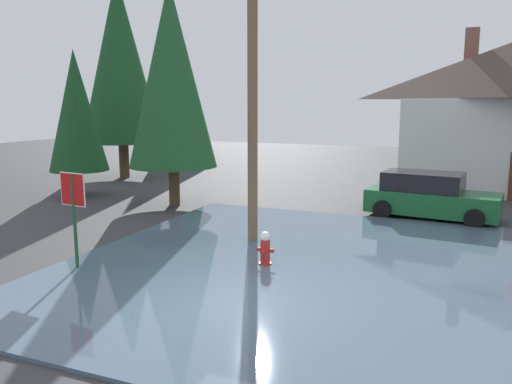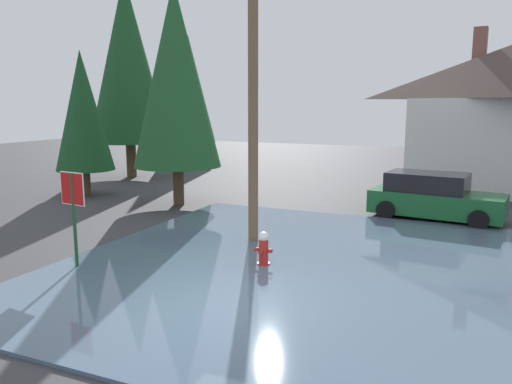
# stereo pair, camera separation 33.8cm
# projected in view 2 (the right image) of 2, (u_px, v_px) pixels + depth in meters

# --- Properties ---
(ground_plane) EXTENTS (80.00, 80.00, 0.10)m
(ground_plane) POSITION_uv_depth(u_px,v_px,m) (228.00, 309.00, 9.89)
(ground_plane) COLOR #38383A
(flood_puddle) EXTENTS (11.04, 12.03, 0.07)m
(flood_puddle) POSITION_uv_depth(u_px,v_px,m) (298.00, 266.00, 12.28)
(flood_puddle) COLOR #4C6075
(flood_puddle) RESTS_ON ground
(lane_stop_bar) EXTENTS (3.73, 0.37, 0.01)m
(lane_stop_bar) POSITION_uv_depth(u_px,v_px,m) (214.00, 347.00, 8.22)
(lane_stop_bar) COLOR silver
(lane_stop_bar) RESTS_ON ground
(stop_sign_near) EXTENTS (0.78, 0.12, 2.35)m
(stop_sign_near) POSITION_uv_depth(u_px,v_px,m) (73.00, 200.00, 11.86)
(stop_sign_near) COLOR #1E4C28
(stop_sign_near) RESTS_ON ground
(fire_hydrant) EXTENTS (0.44, 0.38, 0.88)m
(fire_hydrant) POSITION_uv_depth(u_px,v_px,m) (263.00, 250.00, 12.22)
(fire_hydrant) COLOR #AD231E
(fire_hydrant) RESTS_ON ground
(utility_pole) EXTENTS (1.60, 0.28, 9.82)m
(utility_pole) POSITION_uv_depth(u_px,v_px,m) (253.00, 60.00, 13.65)
(utility_pole) COLOR brown
(utility_pole) RESTS_ON ground
(parked_car) EXTENTS (4.56, 2.47, 1.59)m
(parked_car) POSITION_uv_depth(u_px,v_px,m) (434.00, 197.00, 17.35)
(parked_car) COLOR #195B2D
(parked_car) RESTS_ON ground
(pine_tree_tall_left) EXTENTS (4.21, 4.21, 10.53)m
(pine_tree_tall_left) POSITION_uv_depth(u_px,v_px,m) (127.00, 61.00, 26.53)
(pine_tree_tall_left) COLOR #4C3823
(pine_tree_tall_left) RESTS_ON ground
(pine_tree_mid_left) EXTENTS (2.47, 2.47, 6.18)m
(pine_tree_mid_left) POSITION_uv_depth(u_px,v_px,m) (83.00, 111.00, 21.40)
(pine_tree_mid_left) COLOR #4C3823
(pine_tree_mid_left) RESTS_ON ground
(pine_tree_short_left) EXTENTS (3.29, 3.29, 8.22)m
(pine_tree_short_left) POSITION_uv_depth(u_px,v_px,m) (189.00, 90.00, 32.12)
(pine_tree_short_left) COLOR #4C3823
(pine_tree_short_left) RESTS_ON ground
(pine_tree_far_center) EXTENTS (3.38, 3.38, 8.46)m
(pine_tree_far_center) POSITION_uv_depth(u_px,v_px,m) (176.00, 76.00, 19.11)
(pine_tree_far_center) COLOR #4C3823
(pine_tree_far_center) RESTS_ON ground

